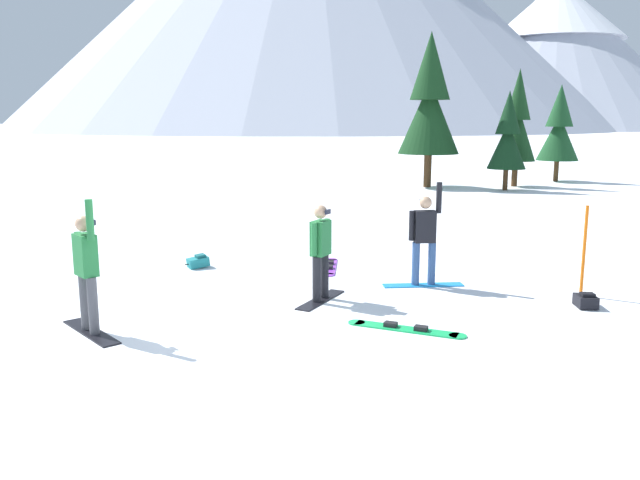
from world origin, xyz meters
TOP-DOWN VIEW (x-y plane):
  - ground_plane at (0.00, 0.00)m, footprint 800.00×800.00m
  - snowboarder_foreground at (-1.59, -0.97)m, footprint 1.59×0.78m
  - snowboarder_midground at (0.61, 2.33)m, footprint 0.35×1.47m
  - snowboarder_background at (1.85, 4.25)m, footprint 1.47×1.13m
  - loose_snowboard_near_right at (2.58, 1.56)m, footprint 1.92×0.48m
  - loose_snowboard_near_left at (-0.50, 4.73)m, footprint 1.00×1.68m
  - backpack_black at (4.85, 4.27)m, footprint 0.48×0.55m
  - backpack_teal at (-3.03, 3.26)m, footprint 0.52×0.56m
  - trail_marker_pole at (4.67, 5.01)m, footprint 0.06×0.06m
  - pine_tree_slender at (-1.06, 24.43)m, footprint 1.83×1.83m
  - pine_tree_tall at (-4.63, 22.00)m, footprint 2.90×2.90m
  - pine_tree_young at (0.26, 28.08)m, footprint 2.13×2.13m
  - pine_tree_broad at (-0.99, 22.38)m, footprint 1.74×1.74m
  - peak_west_ridge at (-32.70, 209.98)m, footprint 91.84×91.84m

SIDE VIEW (x-z plane):
  - ground_plane at x=0.00m, z-range 0.00..0.00m
  - loose_snowboard_near_right at x=2.58m, z-range -0.02..0.07m
  - loose_snowboard_near_left at x=-0.50m, z-range -0.02..0.07m
  - backpack_black at x=4.85m, z-range -0.02..0.26m
  - backpack_teal at x=-3.03m, z-range -0.01..0.29m
  - trail_marker_pole at x=4.67m, z-range 0.00..1.70m
  - snowboarder_midground at x=0.61m, z-range 0.05..1.80m
  - snowboarder_background at x=1.85m, z-range -0.05..1.99m
  - snowboarder_foreground at x=-1.59m, z-range -0.05..2.04m
  - pine_tree_broad at x=-0.99m, z-range 0.20..4.71m
  - pine_tree_young at x=0.26m, z-range 0.23..5.23m
  - pine_tree_slender at x=-1.06m, z-range 0.25..5.85m
  - pine_tree_tall at x=-4.63m, z-range 0.33..7.60m
  - peak_west_ridge at x=-32.70m, z-range 1.02..46.53m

